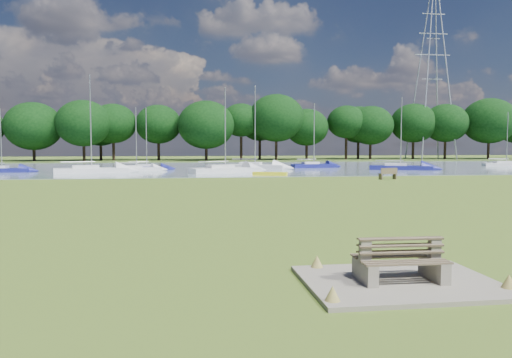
{
  "coord_description": "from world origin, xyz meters",
  "views": [
    {
      "loc": [
        -4.7,
        -24.27,
        3.09
      ],
      "look_at": [
        -1.47,
        -2.0,
        1.53
      ],
      "focal_mm": 35.0,
      "sensor_mm": 36.0,
      "label": 1
    }
  ],
  "objects": [
    {
      "name": "sailboat_6",
      "position": [
        -14.47,
        30.42,
        0.57
      ],
      "size": [
        7.82,
        3.79,
        10.39
      ],
      "rotation": [
        0.0,
        0.0,
        0.23
      ],
      "color": "silver",
      "rests_on": "river"
    },
    {
      "name": "sailboat_4",
      "position": [
        40.36,
        40.31,
        0.47
      ],
      "size": [
        6.43,
        3.0,
        7.61
      ],
      "rotation": [
        0.0,
        0.0,
        -0.21
      ],
      "color": "silver",
      "rests_on": "river"
    },
    {
      "name": "kayak",
      "position": [
        3.69,
        24.0,
        0.22
      ],
      "size": [
        3.45,
        1.99,
        0.34
      ],
      "primitive_type": "cube",
      "rotation": [
        0.0,
        0.0,
        -0.38
      ],
      "color": "yellow",
      "rests_on": "river"
    },
    {
      "name": "sailboat_9",
      "position": [
        21.04,
        32.57,
        0.51
      ],
      "size": [
        7.51,
        4.58,
        8.7
      ],
      "rotation": [
        0.0,
        0.0,
        -0.38
      ],
      "color": "navy",
      "rests_on": "river"
    },
    {
      "name": "concrete_pad",
      "position": [
        0.0,
        -14.0,
        0.05
      ],
      "size": [
        4.2,
        3.2,
        0.1
      ],
      "primitive_type": "cube",
      "color": "gray",
      "rests_on": "ground"
    },
    {
      "name": "sailboat_3",
      "position": [
        12.06,
        39.03,
        0.54
      ],
      "size": [
        6.05,
        2.47,
        8.36
      ],
      "rotation": [
        0.0,
        0.0,
        0.14
      ],
      "color": "navy",
      "rests_on": "river"
    },
    {
      "name": "sailboat_2",
      "position": [
        -0.37,
        29.03,
        0.56
      ],
      "size": [
        7.97,
        4.85,
        9.08
      ],
      "rotation": [
        0.0,
        0.0,
        0.38
      ],
      "color": "silver",
      "rests_on": "river"
    },
    {
      "name": "riverbank_bench",
      "position": [
        13.19,
        17.59,
        0.52
      ],
      "size": [
        1.74,
        0.81,
        1.03
      ],
      "rotation": [
        0.0,
        0.0,
        0.19
      ],
      "color": "brown",
      "rests_on": "ground"
    },
    {
      "name": "ground",
      "position": [
        0.0,
        0.0,
        0.0
      ],
      "size": [
        220.0,
        220.0,
        0.0
      ],
      "primitive_type": "plane",
      "color": "olive"
    },
    {
      "name": "far_bank",
      "position": [
        0.0,
        72.0,
        0.0
      ],
      "size": [
        220.0,
        20.0,
        0.4
      ],
      "primitive_type": "cube",
      "color": "#4C6626",
      "rests_on": "ground"
    },
    {
      "name": "bench_pair",
      "position": [
        -0.0,
        -14.0,
        0.52
      ],
      "size": [
        1.94,
        1.18,
        1.03
      ],
      "rotation": [
        0.0,
        0.0,
        -0.03
      ],
      "color": "gray",
      "rests_on": "concrete_pad"
    },
    {
      "name": "pylon",
      "position": [
        44.45,
        70.0,
        21.14
      ],
      "size": [
        7.28,
        5.11,
        33.88
      ],
      "color": "#9FA5B1",
      "rests_on": "far_bank"
    },
    {
      "name": "sailboat_7",
      "position": [
        -9.12,
        36.14,
        0.47
      ],
      "size": [
        5.29,
        2.22,
        7.39
      ],
      "rotation": [
        0.0,
        0.0,
        0.16
      ],
      "color": "navy",
      "rests_on": "river"
    },
    {
      "name": "sailboat_8",
      "position": [
        -24.47,
        33.57,
        0.47
      ],
      "size": [
        5.85,
        1.72,
        6.95
      ],
      "rotation": [
        0.0,
        0.0,
        -0.02
      ],
      "color": "navy",
      "rests_on": "river"
    },
    {
      "name": "sailboat_5",
      "position": [
        3.94,
        36.69,
        0.58
      ],
      "size": [
        7.55,
        4.9,
        10.28
      ],
      "rotation": [
        0.0,
        0.0,
        -0.42
      ],
      "color": "silver",
      "rests_on": "river"
    },
    {
      "name": "river",
      "position": [
        0.0,
        42.0,
        0.0
      ],
      "size": [
        220.0,
        40.0,
        0.1
      ],
      "primitive_type": "cube",
      "color": "slate",
      "rests_on": "ground"
    },
    {
      "name": "tree_line",
      "position": [
        -2.26,
        68.0,
        6.81
      ],
      "size": [
        138.38,
        9.49,
        11.49
      ],
      "color": "black",
      "rests_on": "far_bank"
    },
    {
      "name": "sailboat_1",
      "position": [
        -10.07,
        33.61,
        0.46
      ],
      "size": [
        5.64,
        3.29,
        7.23
      ],
      "rotation": [
        0.0,
        0.0,
        0.35
      ],
      "color": "silver",
      "rests_on": "river"
    }
  ]
}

